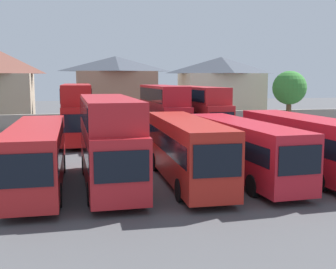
{
  "coord_description": "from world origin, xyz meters",
  "views": [
    {
      "loc": [
        -5.76,
        -22.53,
        5.77
      ],
      "look_at": [
        0.0,
        3.0,
        2.27
      ],
      "focal_mm": 45.63,
      "sensor_mm": 36.0,
      "label": 1
    }
  ],
  "objects_px": {
    "bus_5": "(303,142)",
    "bus_7": "(120,120)",
    "bus_2": "(109,137)",
    "bus_4": "(242,146)",
    "bus_1": "(37,153)",
    "house_terrace_centre": "(116,89)",
    "house_terrace_left": "(1,87)",
    "tree_behind_wall": "(289,88)",
    "house_terrace_right": "(221,88)",
    "bus_8": "(163,110)",
    "bus_9": "(198,110)",
    "bus_6": "(77,110)",
    "bus_3": "(186,147)"
  },
  "relations": [
    {
      "from": "bus_6",
      "to": "tree_behind_wall",
      "type": "distance_m",
      "value": 26.03
    },
    {
      "from": "house_terrace_left",
      "to": "bus_1",
      "type": "bearing_deg",
      "value": -78.68
    },
    {
      "from": "house_terrace_right",
      "to": "tree_behind_wall",
      "type": "height_order",
      "value": "house_terrace_right"
    },
    {
      "from": "bus_3",
      "to": "house_terrace_right",
      "type": "bearing_deg",
      "value": 158.5
    },
    {
      "from": "bus_6",
      "to": "house_terrace_right",
      "type": "height_order",
      "value": "house_terrace_right"
    },
    {
      "from": "tree_behind_wall",
      "to": "bus_9",
      "type": "bearing_deg",
      "value": -150.06
    },
    {
      "from": "bus_2",
      "to": "tree_behind_wall",
      "type": "relative_size",
      "value": 1.63
    },
    {
      "from": "bus_2",
      "to": "house_terrace_left",
      "type": "xyz_separation_m",
      "value": [
        -10.21,
        32.81,
        1.93
      ]
    },
    {
      "from": "house_terrace_centre",
      "to": "house_terrace_left",
      "type": "bearing_deg",
      "value": -178.44
    },
    {
      "from": "house_terrace_centre",
      "to": "bus_1",
      "type": "bearing_deg",
      "value": -102.79
    },
    {
      "from": "tree_behind_wall",
      "to": "house_terrace_centre",
      "type": "bearing_deg",
      "value": 154.82
    },
    {
      "from": "house_terrace_left",
      "to": "tree_behind_wall",
      "type": "distance_m",
      "value": 34.74
    },
    {
      "from": "bus_9",
      "to": "tree_behind_wall",
      "type": "bearing_deg",
      "value": 117.22
    },
    {
      "from": "bus_1",
      "to": "house_terrace_left",
      "type": "xyz_separation_m",
      "value": [
        -6.51,
        32.53,
        2.69
      ]
    },
    {
      "from": "bus_4",
      "to": "bus_8",
      "type": "xyz_separation_m",
      "value": [
        -1.24,
        15.74,
        0.96
      ]
    },
    {
      "from": "bus_4",
      "to": "bus_5",
      "type": "height_order",
      "value": "bus_5"
    },
    {
      "from": "bus_8",
      "to": "house_terrace_right",
      "type": "relative_size",
      "value": 1.0
    },
    {
      "from": "bus_1",
      "to": "house_terrace_centre",
      "type": "relative_size",
      "value": 1.12
    },
    {
      "from": "bus_7",
      "to": "bus_9",
      "type": "bearing_deg",
      "value": 86.78
    },
    {
      "from": "bus_3",
      "to": "bus_5",
      "type": "relative_size",
      "value": 0.98
    },
    {
      "from": "bus_9",
      "to": "tree_behind_wall",
      "type": "xyz_separation_m",
      "value": [
        13.69,
        7.89,
        1.74
      ]
    },
    {
      "from": "bus_2",
      "to": "bus_4",
      "type": "relative_size",
      "value": 0.9
    },
    {
      "from": "bus_4",
      "to": "tree_behind_wall",
      "type": "bearing_deg",
      "value": 143.89
    },
    {
      "from": "bus_5",
      "to": "tree_behind_wall",
      "type": "relative_size",
      "value": 1.75
    },
    {
      "from": "bus_5",
      "to": "house_terrace_left",
      "type": "height_order",
      "value": "house_terrace_left"
    },
    {
      "from": "bus_4",
      "to": "house_terrace_left",
      "type": "height_order",
      "value": "house_terrace_left"
    },
    {
      "from": "bus_5",
      "to": "bus_7",
      "type": "bearing_deg",
      "value": -152.66
    },
    {
      "from": "bus_8",
      "to": "house_terrace_left",
      "type": "xyz_separation_m",
      "value": [
        -16.54,
        16.96,
        1.76
      ]
    },
    {
      "from": "bus_1",
      "to": "house_terrace_left",
      "type": "distance_m",
      "value": 33.28
    },
    {
      "from": "bus_4",
      "to": "tree_behind_wall",
      "type": "relative_size",
      "value": 1.81
    },
    {
      "from": "house_terrace_centre",
      "to": "bus_5",
      "type": "bearing_deg",
      "value": -76.88
    },
    {
      "from": "bus_5",
      "to": "bus_8",
      "type": "distance_m",
      "value": 16.52
    },
    {
      "from": "bus_3",
      "to": "bus_6",
      "type": "height_order",
      "value": "bus_6"
    },
    {
      "from": "bus_8",
      "to": "bus_9",
      "type": "distance_m",
      "value": 3.37
    },
    {
      "from": "house_terrace_left",
      "to": "bus_9",
      "type": "bearing_deg",
      "value": -40.05
    },
    {
      "from": "bus_8",
      "to": "bus_9",
      "type": "bearing_deg",
      "value": 92.68
    },
    {
      "from": "bus_9",
      "to": "house_terrace_centre",
      "type": "relative_size",
      "value": 1.13
    },
    {
      "from": "bus_9",
      "to": "bus_2",
      "type": "bearing_deg",
      "value": -33.81
    },
    {
      "from": "bus_4",
      "to": "house_terrace_right",
      "type": "xyz_separation_m",
      "value": [
        10.19,
        32.02,
        2.45
      ]
    },
    {
      "from": "bus_6",
      "to": "house_terrace_centre",
      "type": "distance_m",
      "value": 17.76
    },
    {
      "from": "bus_3",
      "to": "house_terrace_left",
      "type": "relative_size",
      "value": 1.25
    },
    {
      "from": "bus_2",
      "to": "house_terrace_right",
      "type": "distance_m",
      "value": 36.75
    },
    {
      "from": "bus_1",
      "to": "bus_4",
      "type": "height_order",
      "value": "bus_1"
    },
    {
      "from": "bus_8",
      "to": "bus_9",
      "type": "height_order",
      "value": "bus_8"
    },
    {
      "from": "house_terrace_centre",
      "to": "tree_behind_wall",
      "type": "relative_size",
      "value": 1.59
    },
    {
      "from": "bus_4",
      "to": "house_terrace_centre",
      "type": "height_order",
      "value": "house_terrace_centre"
    },
    {
      "from": "bus_6",
      "to": "bus_8",
      "type": "distance_m",
      "value": 7.77
    },
    {
      "from": "bus_7",
      "to": "bus_9",
      "type": "relative_size",
      "value": 1.03
    },
    {
      "from": "bus_7",
      "to": "house_terrace_centre",
      "type": "bearing_deg",
      "value": 173.0
    },
    {
      "from": "bus_6",
      "to": "bus_9",
      "type": "height_order",
      "value": "bus_6"
    }
  ]
}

